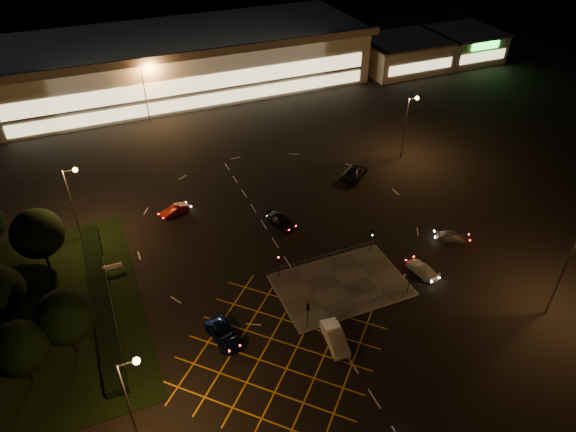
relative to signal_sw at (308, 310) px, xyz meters
name	(u,v)px	position (x,y,z in m)	size (l,w,h in m)	color
ground	(317,279)	(4.00, 5.99, -2.37)	(180.00, 180.00, 0.00)	black
pedestrian_island	(341,285)	(6.00, 3.99, -2.31)	(14.00, 9.00, 0.12)	#4C4944
grass_verge	(53,314)	(-24.00, 11.99, -2.33)	(18.00, 30.00, 0.08)	black
hedge	(101,297)	(-19.00, 11.99, -1.87)	(2.00, 26.00, 1.00)	black
supermarket	(184,61)	(4.00, 67.95, 2.95)	(72.00, 26.50, 10.50)	beige
retail_unit_a	(403,53)	(50.00, 59.97, 0.85)	(18.80, 14.80, 6.35)	beige
retail_unit_b	(463,44)	(66.00, 59.95, 0.85)	(14.80, 14.80, 6.35)	beige
streetlight_sw	(131,392)	(-17.56, -6.01, 4.20)	(1.78, 0.56, 10.03)	slate
streetlight_se	(569,265)	(24.44, -8.01, 4.20)	(1.78, 0.56, 10.03)	slate
streetlight_nw	(73,195)	(-19.56, 23.99, 4.20)	(1.78, 0.56, 10.03)	slate
streetlight_ne	(409,119)	(28.44, 25.99, 4.20)	(1.78, 0.56, 10.03)	slate
streetlight_far_left	(147,87)	(-5.56, 53.99, 4.20)	(1.78, 0.56, 10.03)	slate
streetlight_far_right	(349,53)	(34.44, 55.99, 4.20)	(1.78, 0.56, 10.03)	slate
signal_sw	(308,310)	(0.00, 0.00, 0.00)	(0.28, 0.30, 3.15)	black
signal_se	(410,278)	(12.00, 0.00, 0.00)	(0.28, 0.30, 3.15)	black
signal_nw	(278,262)	(0.00, 7.99, 0.00)	(0.28, 0.30, 3.15)	black
signal_ne	(372,236)	(12.00, 7.99, 0.00)	(0.28, 0.30, 3.15)	black
tree_a	(19,349)	(-26.00, 3.99, 1.97)	(5.04, 5.04, 6.86)	black
tree_c	(38,234)	(-24.00, 19.99, 2.59)	(5.76, 5.76, 7.84)	black
tree_e	(65,317)	(-22.00, 5.99, 2.28)	(5.40, 5.40, 7.35)	black
car_queue_white	(335,338)	(1.60, -3.01, -1.59)	(1.64, 4.71, 1.55)	silver
car_left_blue	(224,334)	(-8.29, 1.70, -1.68)	(2.29, 4.97, 1.38)	#0B1943
car_far_dkgrey	(281,221)	(4.07, 17.02, -1.71)	(1.85, 4.55, 1.32)	black
car_right_silver	(452,236)	(22.44, 5.93, -1.75)	(1.45, 3.61, 1.23)	silver
car_circ_red	(175,210)	(-8.07, 24.71, -1.73)	(1.35, 3.86, 1.27)	maroon
car_east_grey	(355,172)	(18.57, 23.90, -1.60)	(2.55, 5.53, 1.54)	black
car_approach_white	(422,269)	(15.50, 2.22, -1.75)	(1.72, 4.22, 1.23)	silver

